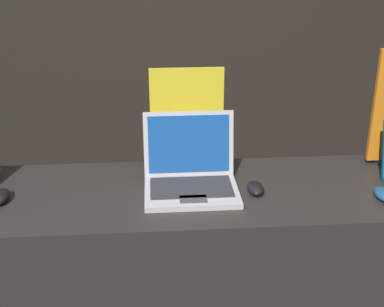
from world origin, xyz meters
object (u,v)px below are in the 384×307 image
(mouse_front, at_px, (1,197))
(mouse_back, at_px, (384,194))
(promo_stand_middle, at_px, (187,121))
(laptop_middle, at_px, (190,173))
(mouse_middle, at_px, (255,188))

(mouse_front, relative_size, mouse_back, 1.02)
(mouse_back, bearing_deg, mouse_front, 176.50)
(promo_stand_middle, height_order, mouse_back, promo_stand_middle)
(laptop_middle, xyz_separation_m, mouse_back, (0.69, -0.14, -0.05))
(laptop_middle, height_order, mouse_back, laptop_middle)
(promo_stand_middle, xyz_separation_m, mouse_back, (0.69, -0.34, -0.18))
(mouse_front, distance_m, mouse_middle, 0.92)
(mouse_middle, xyz_separation_m, promo_stand_middle, (-0.24, 0.25, 0.18))
(mouse_middle, bearing_deg, laptop_middle, 166.00)
(laptop_middle, bearing_deg, promo_stand_middle, 90.00)
(mouse_front, relative_size, promo_stand_middle, 0.28)
(mouse_front, relative_size, mouse_middle, 1.10)
(mouse_front, xyz_separation_m, mouse_back, (1.37, -0.08, -0.00))
(promo_stand_middle, distance_m, mouse_back, 0.79)
(mouse_middle, relative_size, promo_stand_middle, 0.25)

